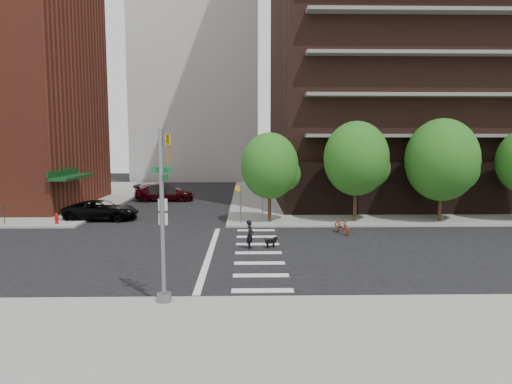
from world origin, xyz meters
The scene contains 16 objects.
ground centered at (0.00, 0.00, 0.00)m, with size 120.00×120.00×0.00m, color black.
sidewalk_ne centered at (20.50, 23.50, 0.07)m, with size 39.00×33.00×0.15m, color gray.
crosswalk centered at (2.21, 0.00, 0.01)m, with size 3.85×13.00×0.01m.
tree_a centered at (4.00, 8.50, 4.04)m, with size 4.00×4.00×5.90m.
tree_b centered at (10.00, 8.50, 4.54)m, with size 4.50×4.50×6.65m.
tree_c centered at (16.00, 8.50, 4.45)m, with size 5.00×5.00×6.80m.
traffic_signal centered at (-0.47, -7.49, 2.70)m, with size 0.90×0.75×6.00m.
pedestrian_signal centered at (2.32, 7.92, 1.85)m, with size 2.18×0.67×2.60m.
fire_hydrant centered at (-10.50, 7.80, 0.55)m, with size 0.24×0.24×0.73m.
parking_meter centered at (-14.00, 7.80, 0.96)m, with size 0.10×0.08×1.32m.
parked_car_black centered at (-8.20, 10.13, 0.73)m, with size 5.26×2.43×1.46m, color black.
parked_car_maroon centered at (-5.53, 20.90, 0.81)m, with size 5.58×2.27×1.62m, color #39070E.
parked_car_silver centered at (-6.52, 23.19, 0.75)m, with size 4.57×1.59×1.50m, color #95979B.
scooter centered at (8.34, 4.89, 0.49)m, with size 0.66×1.88×0.99m, color #9C3010.
dog_walker centered at (2.57, 0.96, 0.77)m, with size 0.37×0.57×1.55m, color black.
dog centered at (3.72, 1.17, 0.35)m, with size 0.67×0.40×0.56m.
Camera 1 is at (2.39, -22.99, 5.72)m, focal length 32.00 mm.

